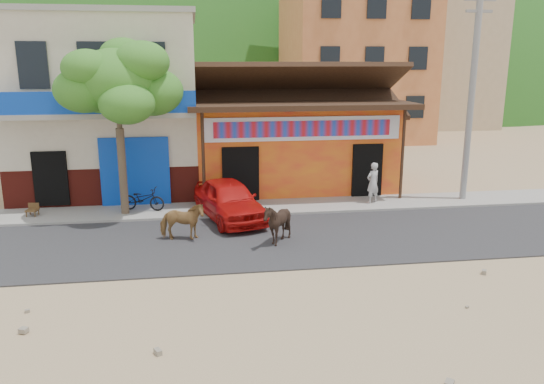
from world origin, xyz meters
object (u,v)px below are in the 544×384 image
at_px(utility_pole, 472,95).
at_px(pedestrian, 373,183).
at_px(cow_dark, 277,223).
at_px(red_car, 229,200).
at_px(scooter, 143,199).
at_px(cafe_chair_right, 32,205).
at_px(tree, 120,128).
at_px(cow_tan, 182,222).

relative_size(utility_pole, pedestrian, 5.20).
xyz_separation_m(cow_dark, red_car, (-1.25, 2.74, 0.04)).
bearing_deg(utility_pole, pedestrian, -178.93).
xyz_separation_m(cow_dark, scooter, (-4.25, 4.03, -0.15)).
bearing_deg(scooter, red_car, -95.80).
height_order(utility_pole, cafe_chair_right, utility_pole).
distance_m(tree, cafe_chair_right, 4.09).
relative_size(cow_tan, pedestrian, 0.89).
bearing_deg(pedestrian, cafe_chair_right, -24.55).
xyz_separation_m(tree, red_car, (3.60, -1.00, -2.39)).
bearing_deg(tree, utility_pole, 0.90).
height_order(cow_dark, scooter, cow_dark).
bearing_deg(cafe_chair_right, scooter, 10.48).
relative_size(cow_tan, scooter, 0.86).
bearing_deg(cow_tan, scooter, 29.35).
height_order(cow_tan, cafe_chair_right, cow_tan).
xyz_separation_m(cow_tan, red_car, (1.56, 1.97, 0.11)).
height_order(utility_pole, scooter, utility_pole).
relative_size(utility_pole, cow_dark, 6.18).
bearing_deg(utility_pole, cow_dark, -153.63).
distance_m(cow_dark, cafe_chair_right, 8.89).
xyz_separation_m(tree, cow_dark, (4.85, -3.74, -2.43)).
bearing_deg(tree, cow_tan, -55.44).
xyz_separation_m(red_car, cafe_chair_right, (-6.75, 1.13, -0.21)).
xyz_separation_m(tree, cow_tan, (2.04, -2.97, -2.50)).
height_order(utility_pole, pedestrian, utility_pole).
bearing_deg(cow_dark, pedestrian, 121.94).
relative_size(tree, cow_tan, 4.36).
height_order(red_car, pedestrian, pedestrian).
relative_size(tree, scooter, 3.75).
bearing_deg(cow_tan, cow_dark, -100.07).
height_order(tree, scooter, tree).
bearing_deg(pedestrian, cow_tan, -0.83).
height_order(tree, cow_dark, tree).
distance_m(utility_pole, cow_dark, 9.52).
bearing_deg(red_car, pedestrian, -3.76).
bearing_deg(tree, red_car, -15.52).
bearing_deg(tree, scooter, 25.60).
bearing_deg(pedestrian, utility_pole, 156.53).
xyz_separation_m(pedestrian, cafe_chair_right, (-12.25, 0.00, -0.37)).
height_order(pedestrian, cafe_chair_right, pedestrian).
relative_size(scooter, pedestrian, 1.04).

